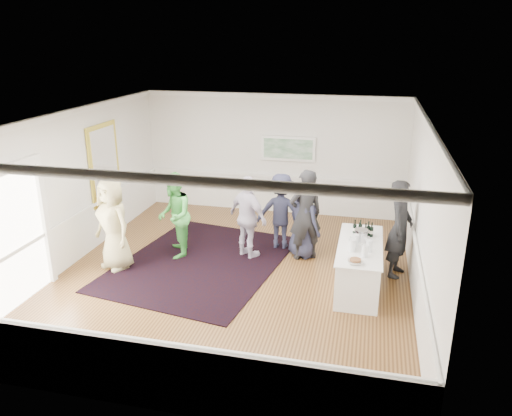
% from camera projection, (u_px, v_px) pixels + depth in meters
% --- Properties ---
extents(floor, '(8.00, 8.00, 0.00)m').
position_uv_depth(floor, '(234.00, 274.00, 10.17)').
color(floor, brown).
rests_on(floor, ground).
extents(ceiling, '(7.00, 8.00, 0.02)m').
position_uv_depth(ceiling, '(232.00, 117.00, 9.12)').
color(ceiling, white).
rests_on(ceiling, wall_back).
extents(wall_left, '(0.02, 8.00, 3.20)m').
position_uv_depth(wall_left, '(72.00, 188.00, 10.40)').
color(wall_left, white).
rests_on(wall_left, floor).
extents(wall_right, '(0.02, 8.00, 3.20)m').
position_uv_depth(wall_right, '(422.00, 214.00, 8.89)').
color(wall_right, white).
rests_on(wall_right, floor).
extents(wall_back, '(7.00, 0.02, 3.20)m').
position_uv_depth(wall_back, '(274.00, 154.00, 13.33)').
color(wall_back, white).
rests_on(wall_back, floor).
extents(wall_front, '(7.00, 0.02, 3.20)m').
position_uv_depth(wall_front, '(143.00, 301.00, 5.97)').
color(wall_front, white).
rests_on(wall_front, floor).
extents(wainscoting, '(7.00, 8.00, 1.00)m').
position_uv_depth(wainscoting, '(234.00, 252.00, 10.01)').
color(wainscoting, white).
rests_on(wainscoting, floor).
extents(mirror, '(0.05, 1.25, 1.85)m').
position_uv_depth(mirror, '(104.00, 164.00, 11.52)').
color(mirror, gold).
rests_on(mirror, wall_left).
extents(doorway, '(0.10, 1.78, 2.56)m').
position_uv_depth(doorway, '(14.00, 229.00, 8.70)').
color(doorway, white).
rests_on(doorway, wall_left).
extents(landscape_painting, '(1.44, 0.06, 0.66)m').
position_uv_depth(landscape_painting, '(288.00, 149.00, 13.13)').
color(landscape_painting, white).
rests_on(landscape_painting, wall_back).
extents(area_rug, '(3.77, 4.59, 0.02)m').
position_uv_depth(area_rug, '(201.00, 262.00, 10.68)').
color(area_rug, black).
rests_on(area_rug, floor).
extents(serving_table, '(0.83, 2.16, 0.88)m').
position_uv_depth(serving_table, '(359.00, 265.00, 9.55)').
color(serving_table, white).
rests_on(serving_table, floor).
extents(bartender, '(0.64, 0.82, 1.98)m').
position_uv_depth(bartender, '(400.00, 229.00, 9.86)').
color(bartender, black).
rests_on(bartender, floor).
extents(guest_tan, '(1.12, 0.97, 1.93)m').
position_uv_depth(guest_tan, '(113.00, 224.00, 10.17)').
color(guest_tan, tan).
rests_on(guest_tan, floor).
extents(guest_green, '(0.98, 1.10, 1.87)m').
position_uv_depth(guest_green, '(174.00, 215.00, 10.74)').
color(guest_green, green).
rests_on(guest_green, floor).
extents(guest_lilac, '(1.14, 0.96, 1.82)m').
position_uv_depth(guest_lilac, '(248.00, 217.00, 10.70)').
color(guest_lilac, '#BCB1C6').
rests_on(guest_lilac, floor).
extents(guest_dark_a, '(1.12, 0.65, 1.74)m').
position_uv_depth(guest_dark_a, '(281.00, 211.00, 11.19)').
color(guest_dark_a, '#212338').
rests_on(guest_dark_a, floor).
extents(guest_dark_b, '(0.87, 0.78, 1.99)m').
position_uv_depth(guest_dark_b, '(305.00, 215.00, 10.60)').
color(guest_dark_b, black).
rests_on(guest_dark_b, floor).
extents(guest_navy, '(0.99, 0.95, 1.70)m').
position_uv_depth(guest_navy, '(303.00, 219.00, 10.76)').
color(guest_navy, '#212338').
rests_on(guest_navy, floor).
extents(wine_bottles, '(0.40, 0.24, 0.31)m').
position_uv_depth(wine_bottles, '(363.00, 228.00, 9.78)').
color(wine_bottles, black).
rests_on(wine_bottles, serving_table).
extents(juice_pitchers, '(0.41, 0.58, 0.24)m').
position_uv_depth(juice_pitchers, '(359.00, 245.00, 9.09)').
color(juice_pitchers, '#66A83C').
rests_on(juice_pitchers, serving_table).
extents(ice_bucket, '(0.26, 0.26, 0.25)m').
position_uv_depth(ice_bucket, '(361.00, 236.00, 9.50)').
color(ice_bucket, silver).
rests_on(ice_bucket, serving_table).
extents(nut_bowl, '(0.28, 0.28, 0.08)m').
position_uv_depth(nut_bowl, '(355.00, 261.00, 8.63)').
color(nut_bowl, white).
rests_on(nut_bowl, serving_table).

